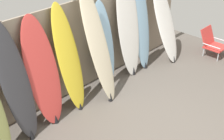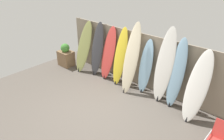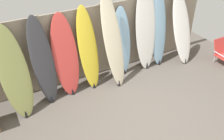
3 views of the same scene
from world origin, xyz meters
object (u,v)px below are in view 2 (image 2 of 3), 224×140
object	(u,v)px
surfboard_charcoal_1	(97,49)
surfboard_yellow_3	(120,57)
beach_chair	(221,138)
surfboard_cream_4	(131,59)
surfboard_white_8	(197,87)
planter_box	(66,56)
surfboard_white_6	(164,66)
surfboard_skyblue_5	(146,67)
surfboard_red_2	(108,53)
surfboard_olive_0	(84,47)
surfboard_skyblue_7	(176,74)

from	to	relation	value
surfboard_charcoal_1	surfboard_yellow_3	size ratio (longest dim) A/B	1.00
surfboard_yellow_3	beach_chair	distance (m)	3.78
surfboard_yellow_3	surfboard_cream_4	xyz separation A→B (m)	(0.56, -0.14, 0.13)
surfboard_yellow_3	surfboard_white_8	world-z (taller)	surfboard_yellow_3
surfboard_white_8	planter_box	bearing A→B (deg)	-176.88
surfboard_white_6	surfboard_skyblue_5	bearing A→B (deg)	176.44
planter_box	surfboard_cream_4	bearing A→B (deg)	4.88
surfboard_yellow_3	surfboard_cream_4	size ratio (longest dim) A/B	0.88
surfboard_white_8	surfboard_red_2	bearing A→B (deg)	177.67
beach_chair	planter_box	xyz separation A→B (m)	(-6.11, 0.47, 0.06)
surfboard_charcoal_1	surfboard_cream_4	world-z (taller)	surfboard_cream_4
surfboard_cream_4	surfboard_white_6	distance (m)	1.06
surfboard_olive_0	surfboard_red_2	size ratio (longest dim) A/B	1.00
surfboard_olive_0	surfboard_skyblue_5	size ratio (longest dim) A/B	1.07
surfboard_charcoal_1	beach_chair	distance (m)	4.80
surfboard_charcoal_1	surfboard_white_6	xyz separation A→B (m)	(2.66, 0.08, 0.15)
surfboard_olive_0	surfboard_red_2	distance (m)	1.13
surfboard_white_8	planter_box	world-z (taller)	surfboard_white_8
surfboard_yellow_3	surfboard_white_6	distance (m)	1.62
surfboard_charcoal_1	surfboard_yellow_3	world-z (taller)	surfboard_yellow_3
surfboard_skyblue_5	beach_chair	xyz separation A→B (m)	(2.67, -0.96, -0.52)
surfboard_cream_4	surfboard_white_6	size ratio (longest dim) A/B	0.98
surfboard_white_8	beach_chair	size ratio (longest dim) A/B	2.86
beach_chair	surfboard_white_8	bearing A→B (deg)	137.84
surfboard_skyblue_5	surfboard_red_2	bearing A→B (deg)	-177.00
surfboard_red_2	surfboard_yellow_3	bearing A→B (deg)	-0.82
surfboard_charcoal_1	beach_chair	size ratio (longest dim) A/B	2.96
surfboard_red_2	surfboard_white_6	bearing A→B (deg)	1.01
surfboard_yellow_3	surfboard_cream_4	world-z (taller)	surfboard_cream_4
surfboard_skyblue_7	surfboard_white_8	world-z (taller)	surfboard_skyblue_7
surfboard_yellow_3	beach_chair	size ratio (longest dim) A/B	2.96
surfboard_charcoal_1	surfboard_white_8	xyz separation A→B (m)	(3.73, -0.09, -0.03)
surfboard_cream_4	planter_box	xyz separation A→B (m)	(-3.04, -0.26, -0.69)
surfboard_cream_4	surfboard_olive_0	bearing A→B (deg)	179.72
surfboard_white_8	planter_box	distance (m)	5.20
surfboard_red_2	surfboard_olive_0	bearing A→B (deg)	-172.79
surfboard_olive_0	surfboard_skyblue_5	xyz separation A→B (m)	(2.62, 0.22, -0.06)
surfboard_yellow_3	surfboard_white_8	bearing A→B (deg)	-2.64
surfboard_charcoal_1	surfboard_white_8	distance (m)	3.73
surfboard_skyblue_5	planter_box	xyz separation A→B (m)	(-3.44, -0.49, -0.46)
surfboard_red_2	planter_box	bearing A→B (deg)	-167.99
surfboard_cream_4	surfboard_white_8	xyz separation A→B (m)	(2.12, 0.02, -0.16)
surfboard_red_2	surfboard_cream_4	distance (m)	1.13
surfboard_red_2	surfboard_yellow_3	world-z (taller)	surfboard_yellow_3
surfboard_white_6	surfboard_yellow_3	bearing A→B (deg)	-178.37
surfboard_olive_0	surfboard_yellow_3	world-z (taller)	surfboard_yellow_3
surfboard_charcoal_1	surfboard_white_8	size ratio (longest dim) A/B	1.03
beach_chair	planter_box	distance (m)	6.13
surfboard_red_2	surfboard_white_8	distance (m)	3.23
surfboard_red_2	planter_box	size ratio (longest dim) A/B	2.02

